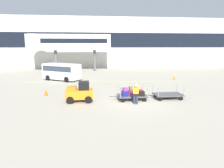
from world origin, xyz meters
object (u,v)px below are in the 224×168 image
safety_cone_near (46,92)px  safety_cone_far (174,77)px  baggage_cart_middle (168,95)px  baggage_handler (136,93)px  baggage_tug (80,92)px  baggage_cart_lead (132,94)px  shuttle_van (62,71)px

safety_cone_near → safety_cone_far: same height
baggage_cart_middle → safety_cone_far: size_ratio=5.47×
baggage_handler → baggage_tug: bearing=164.1°
baggage_tug → baggage_cart_lead: size_ratio=0.70×
baggage_handler → safety_cone_far: (7.57, 10.30, -0.59)m
shuttle_van → safety_cone_near: bearing=-92.1°
baggage_handler → shuttle_van: (-6.92, 11.41, 0.37)m
baggage_cart_lead → baggage_cart_middle: baggage_cart_lead is taller
baggage_cart_middle → shuttle_van: shuttle_van is taller
baggage_cart_middle → safety_cone_far: bearing=63.2°
baggage_tug → baggage_cart_middle: bearing=0.5°
baggage_tug → safety_cone_far: 14.86m
safety_cone_near → baggage_handler: bearing=-25.7°
baggage_tug → baggage_cart_lead: 4.14m
shuttle_van → baggage_handler: bearing=-58.8°
safety_cone_near → safety_cone_far: 16.28m
shuttle_van → safety_cone_near: shuttle_van is taller
baggage_handler → baggage_cart_middle: bearing=22.6°
baggage_tug → baggage_handler: baggage_tug is taller
safety_cone_near → baggage_cart_lead: bearing=-17.3°
baggage_cart_lead → shuttle_van: shuttle_van is taller
baggage_tug → baggage_cart_middle: 7.17m
baggage_handler → baggage_cart_lead: bearing=91.3°
baggage_tug → baggage_handler: (4.16, -1.19, 0.11)m
safety_cone_near → baggage_cart_middle: bearing=-12.3°
shuttle_van → safety_cone_near: (-0.30, -7.94, -0.96)m
safety_cone_far → baggage_handler: bearing=-126.3°
baggage_cart_lead → safety_cone_far: (7.59, 9.06, -0.24)m
safety_cone_near → shuttle_van: bearing=87.9°
baggage_tug → shuttle_van: bearing=105.1°
baggage_tug → baggage_cart_lead: baggage_tug is taller
shuttle_van → safety_cone_near: 8.00m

